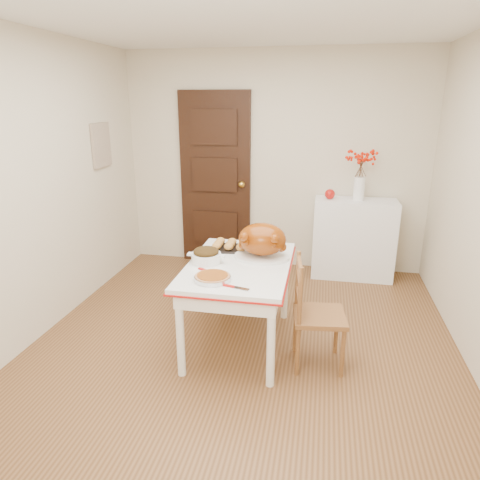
% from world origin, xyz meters
% --- Properties ---
extents(floor, '(3.50, 4.00, 0.00)m').
position_xyz_m(floor, '(0.00, 0.00, 0.00)').
color(floor, '#563419').
rests_on(floor, ground).
extents(ceiling, '(3.50, 4.00, 0.00)m').
position_xyz_m(ceiling, '(0.00, 0.00, 2.50)').
color(ceiling, white).
rests_on(ceiling, ground).
extents(wall_back, '(3.50, 0.00, 2.50)m').
position_xyz_m(wall_back, '(0.00, 2.00, 1.25)').
color(wall_back, beige).
rests_on(wall_back, ground).
extents(wall_front, '(3.50, 0.00, 2.50)m').
position_xyz_m(wall_front, '(0.00, -2.00, 1.25)').
color(wall_front, beige).
rests_on(wall_front, ground).
extents(wall_left, '(0.00, 4.00, 2.50)m').
position_xyz_m(wall_left, '(-1.75, 0.00, 1.25)').
color(wall_left, beige).
rests_on(wall_left, ground).
extents(door_back, '(0.85, 0.06, 2.06)m').
position_xyz_m(door_back, '(-0.70, 1.97, 1.03)').
color(door_back, black).
rests_on(door_back, ground).
extents(photo_board, '(0.03, 0.35, 0.45)m').
position_xyz_m(photo_board, '(-1.73, 1.20, 1.50)').
color(photo_board, '#BAB293').
rests_on(photo_board, ground).
extents(sideboard, '(0.90, 0.40, 0.90)m').
position_xyz_m(sideboard, '(0.95, 1.78, 0.45)').
color(sideboard, white).
rests_on(sideboard, floor).
extents(kitchen_table, '(0.82, 1.20, 0.71)m').
position_xyz_m(kitchen_table, '(-0.04, 0.10, 0.36)').
color(kitchen_table, white).
rests_on(kitchen_table, floor).
extents(chair_oak, '(0.42, 0.42, 0.86)m').
position_xyz_m(chair_oak, '(0.61, -0.07, 0.43)').
color(chair_oak, brown).
rests_on(chair_oak, floor).
extents(berry_vase, '(0.28, 0.28, 0.53)m').
position_xyz_m(berry_vase, '(0.96, 1.78, 1.16)').
color(berry_vase, white).
rests_on(berry_vase, sideboard).
extents(apple, '(0.11, 0.11, 0.11)m').
position_xyz_m(apple, '(0.66, 1.78, 0.95)').
color(apple, '#B1120D').
rests_on(apple, sideboard).
extents(turkey_platter, '(0.53, 0.47, 0.29)m').
position_xyz_m(turkey_platter, '(0.12, 0.27, 0.86)').
color(turkey_platter, '#823304').
rests_on(turkey_platter, kitchen_table).
extents(pumpkin_pie, '(0.30, 0.30, 0.05)m').
position_xyz_m(pumpkin_pie, '(-0.17, -0.26, 0.74)').
color(pumpkin_pie, brown).
rests_on(pumpkin_pie, kitchen_table).
extents(stuffing_dish, '(0.34, 0.29, 0.12)m').
position_xyz_m(stuffing_dish, '(-0.30, 0.08, 0.77)').
color(stuffing_dish, '#432F10').
rests_on(stuffing_dish, kitchen_table).
extents(rolls_tray, '(0.32, 0.27, 0.08)m').
position_xyz_m(rolls_tray, '(-0.18, 0.42, 0.75)').
color(rolls_tray, '#B87635').
rests_on(rolls_tray, kitchen_table).
extents(pie_server, '(0.22, 0.11, 0.01)m').
position_xyz_m(pie_server, '(0.02, -0.36, 0.72)').
color(pie_server, silver).
rests_on(pie_server, kitchen_table).
extents(carving_knife, '(0.25, 0.16, 0.01)m').
position_xyz_m(carving_knife, '(-0.21, -0.13, 0.72)').
color(carving_knife, silver).
rests_on(carving_knife, kitchen_table).
extents(drinking_glass, '(0.09, 0.09, 0.11)m').
position_xyz_m(drinking_glass, '(0.04, 0.57, 0.77)').
color(drinking_glass, white).
rests_on(drinking_glass, kitchen_table).
extents(shaker_pair, '(0.09, 0.05, 0.08)m').
position_xyz_m(shaker_pair, '(0.23, 0.60, 0.75)').
color(shaker_pair, white).
rests_on(shaker_pair, kitchen_table).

